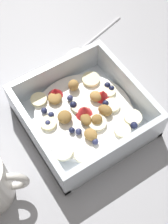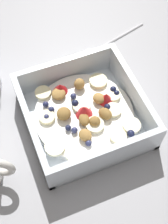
{
  "view_description": "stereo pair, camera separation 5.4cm",
  "coord_description": "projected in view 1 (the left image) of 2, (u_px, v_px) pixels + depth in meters",
  "views": [
    {
      "loc": [
        -0.26,
        0.14,
        0.49
      ],
      "look_at": [
        -0.01,
        -0.02,
        0.03
      ],
      "focal_mm": 50.92,
      "sensor_mm": 36.0,
      "label": 1
    },
    {
      "loc": [
        -0.28,
        0.09,
        0.49
      ],
      "look_at": [
        -0.01,
        -0.02,
        0.03
      ],
      "focal_mm": 50.92,
      "sensor_mm": 36.0,
      "label": 2
    }
  ],
  "objects": [
    {
      "name": "ground_plane",
      "position": [
        72.0,
        119.0,
        0.57
      ],
      "size": [
        2.4,
        2.4,
        0.0
      ],
      "primitive_type": "plane",
      "color": "#9E9EA3"
    },
    {
      "name": "fruit_bowl",
      "position": [
        84.0,
        114.0,
        0.55
      ],
      "size": [
        0.2,
        0.2,
        0.07
      ],
      "color": "white",
      "rests_on": "ground"
    },
    {
      "name": "spoon",
      "position": [
        83.0,
        47.0,
        0.66
      ],
      "size": [
        0.06,
        0.17,
        0.01
      ],
      "color": "silver",
      "rests_on": "ground"
    }
  ]
}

